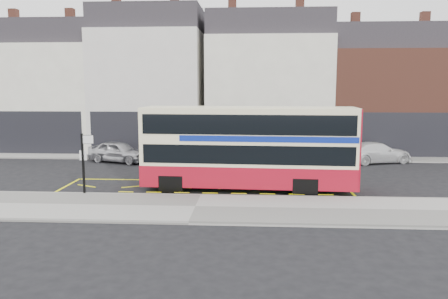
# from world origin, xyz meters

# --- Properties ---
(ground) EXTENTS (120.00, 120.00, 0.00)m
(ground) POSITION_xyz_m (0.00, 0.00, 0.00)
(ground) COLOR black
(ground) RESTS_ON ground
(pavement) EXTENTS (40.00, 4.00, 0.15)m
(pavement) POSITION_xyz_m (0.00, -2.30, 0.07)
(pavement) COLOR #A09E98
(pavement) RESTS_ON ground
(kerb) EXTENTS (40.00, 0.15, 0.15)m
(kerb) POSITION_xyz_m (0.00, -0.38, 0.07)
(kerb) COLOR gray
(kerb) RESTS_ON ground
(far_pavement) EXTENTS (50.00, 3.00, 0.15)m
(far_pavement) POSITION_xyz_m (0.00, 11.00, 0.07)
(far_pavement) COLOR #A09E98
(far_pavement) RESTS_ON ground
(road_markings) EXTENTS (14.00, 3.40, 0.01)m
(road_markings) POSITION_xyz_m (0.00, 1.60, 0.01)
(road_markings) COLOR #FFFC0D
(road_markings) RESTS_ON ground
(terrace_far_left) EXTENTS (8.00, 8.01, 10.80)m
(terrace_far_left) POSITION_xyz_m (-13.50, 14.99, 4.82)
(terrace_far_left) COLOR white
(terrace_far_left) RESTS_ON ground
(terrace_left) EXTENTS (8.00, 8.01, 11.80)m
(terrace_left) POSITION_xyz_m (-5.50, 14.99, 5.32)
(terrace_left) COLOR silver
(terrace_left) RESTS_ON ground
(terrace_green_shop) EXTENTS (9.00, 8.01, 11.30)m
(terrace_green_shop) POSITION_xyz_m (3.50, 14.99, 5.07)
(terrace_green_shop) COLOR white
(terrace_green_shop) RESTS_ON ground
(terrace_right) EXTENTS (9.00, 8.01, 10.30)m
(terrace_right) POSITION_xyz_m (12.50, 14.99, 4.57)
(terrace_right) COLOR brown
(terrace_right) RESTS_ON ground
(double_decker_bus) EXTENTS (10.11, 2.76, 4.00)m
(double_decker_bus) POSITION_xyz_m (2.14, 1.15, 2.10)
(double_decker_bus) COLOR #FFF4C2
(double_decker_bus) RESTS_ON ground
(bus_stop_post) EXTENTS (0.68, 0.14, 2.73)m
(bus_stop_post) POSITION_xyz_m (-5.27, -0.39, 1.81)
(bus_stop_post) COLOR black
(bus_stop_post) RESTS_ON pavement
(car_silver) EXTENTS (4.42, 2.88, 1.40)m
(car_silver) POSITION_xyz_m (-6.47, 8.60, 0.70)
(car_silver) COLOR #BCBDC2
(car_silver) RESTS_ON ground
(car_grey) EXTENTS (4.52, 2.71, 1.41)m
(car_grey) POSITION_xyz_m (-2.64, 9.19, 0.70)
(car_grey) COLOR #484C51
(car_grey) RESTS_ON ground
(car_white) EXTENTS (5.02, 3.24, 1.35)m
(car_white) POSITION_xyz_m (10.44, 9.34, 0.68)
(car_white) COLOR white
(car_white) RESTS_ON ground
(street_tree_right) EXTENTS (2.41, 2.41, 5.21)m
(street_tree_right) POSITION_xyz_m (4.64, 11.98, 3.55)
(street_tree_right) COLOR #312016
(street_tree_right) RESTS_ON ground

